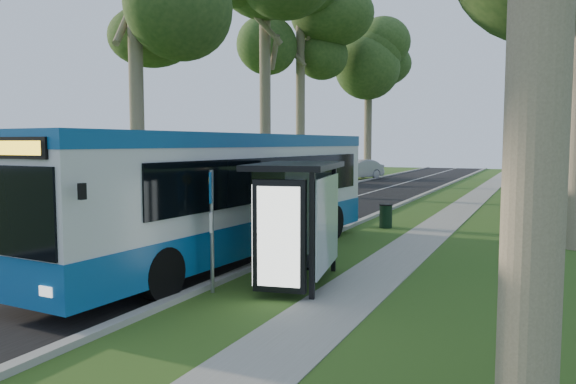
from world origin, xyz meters
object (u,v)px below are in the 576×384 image
bus_shelter (294,201)px  car_white (334,175)px  bus (225,195)px  bus_stop_sign (212,217)px  car_silver (357,169)px  litter_bin (386,216)px

bus_shelter → car_white: bus_shelter is taller
bus_shelter → car_white: 30.02m
bus → bus_shelter: bearing=-29.6°
bus → bus_shelter: bus is taller
bus_stop_sign → car_silver: (-8.60, 36.97, -0.76)m
car_white → bus_stop_sign: bearing=-92.5°
bus_shelter → litter_bin: 9.50m
bus → bus_stop_sign: bearing=-59.7°
bus_stop_sign → car_white: bus_stop_sign is taller
bus → bus_stop_sign: bus is taller
bus_shelter → bus: bearing=135.9°
bus_shelter → car_white: size_ratio=0.77×
car_silver → bus_stop_sign: bearing=-52.5°
bus_stop_sign → car_silver: size_ratio=0.50×
car_white → car_silver: car_silver is taller
bus → bus_shelter: size_ratio=3.79×
bus_stop_sign → car_white: 30.66m
bus_shelter → litter_bin: bus_shelter is taller
bus → car_silver: bus is taller
bus → car_white: bus is taller
bus → car_white: size_ratio=2.93×
car_white → car_silver: bearing=76.8°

